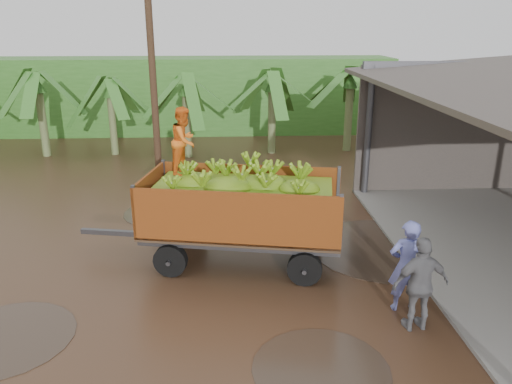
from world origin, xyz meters
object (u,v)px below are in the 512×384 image
man_blue (406,266)px  man_grey (421,284)px  utility_pole (152,63)px  banana_trailer (241,207)px

man_blue → man_grey: (0.04, -0.62, -0.03)m
man_blue → utility_pole: 11.32m
man_grey → utility_pole: utility_pole is taller
banana_trailer → man_grey: 4.17m
utility_pole → banana_trailer: bearing=-68.3°
man_grey → utility_pole: bearing=-66.5°
banana_trailer → man_grey: size_ratio=3.49×
banana_trailer → utility_pole: (-2.80, 7.05, 2.59)m
banana_trailer → utility_pole: utility_pole is taller
man_blue → utility_pole: bearing=-54.7°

